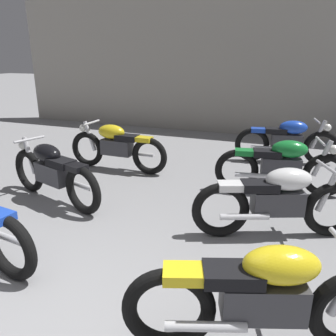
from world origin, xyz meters
name	(u,v)px	position (x,y,z in m)	size (l,w,h in m)	color
back_wall	(237,64)	(0.00, 7.81, 1.80)	(12.99, 0.24, 3.60)	#9E998E
motorcycle_left_row_1	(53,171)	(-1.58, 2.35, 0.46)	(1.92, 0.72, 0.88)	black
motorcycle_left_row_2	(116,146)	(-1.43, 3.93, 0.46)	(1.97, 0.48, 0.88)	black
motorcycle_right_row_0	(264,297)	(1.51, 0.73, 0.46)	(1.89, 0.79, 0.88)	black
motorcycle_right_row_1	(278,200)	(1.50, 2.46, 0.46)	(1.87, 0.83, 0.88)	black
motorcycle_right_row_2	(282,165)	(1.46, 3.82, 0.46)	(1.96, 0.62, 0.88)	black
motorcycle_right_row_3	(287,140)	(1.47, 5.50, 0.46)	(1.96, 0.60, 0.88)	black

